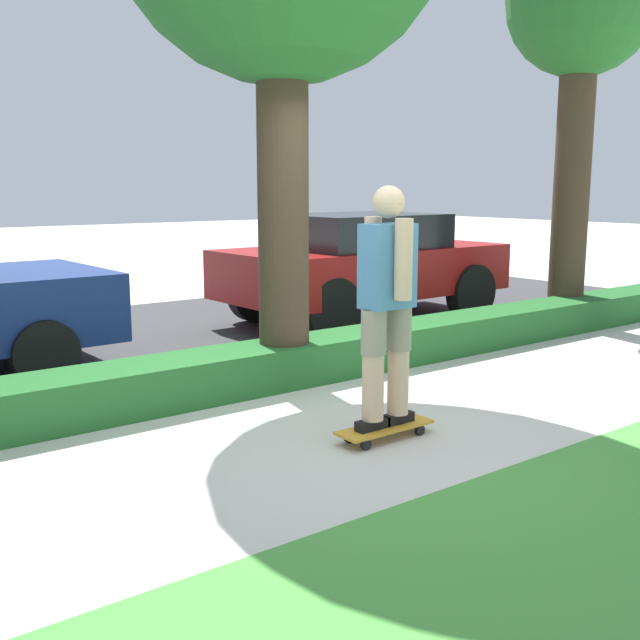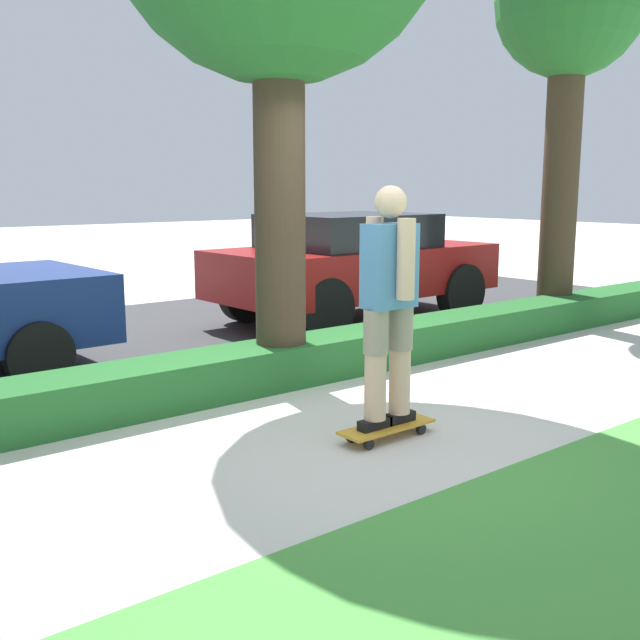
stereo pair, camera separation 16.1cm
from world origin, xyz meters
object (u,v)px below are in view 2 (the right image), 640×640
at_px(tree_far, 570,20).
at_px(parked_car_middle, 354,263).
at_px(skater_person, 389,301).
at_px(skateboard, 387,428).

height_order(tree_far, parked_car_middle, tree_far).
distance_m(skater_person, parked_car_middle, 4.73).
bearing_deg(skater_person, parked_car_middle, 51.66).
height_order(skater_person, tree_far, tree_far).
height_order(skater_person, parked_car_middle, skater_person).
height_order(skateboard, skater_person, skater_person).
height_order(skateboard, tree_far, tree_far).
xyz_separation_m(skater_person, tree_far, (4.95, 1.99, 2.80)).
xyz_separation_m(skateboard, skater_person, (0.00, 0.00, 0.92)).
relative_size(tree_far, parked_car_middle, 1.28).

